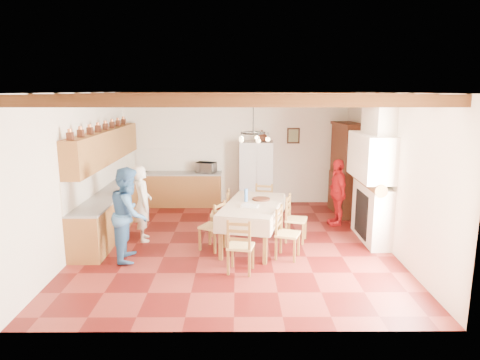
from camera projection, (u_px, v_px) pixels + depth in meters
name	position (u px, v px, depth m)	size (l,w,h in m)	color
floor	(235.00, 244.00, 8.68)	(6.00, 6.50, 0.02)	#4E0E0C
ceiling	(235.00, 92.00, 8.06)	(6.00, 6.50, 0.02)	white
wall_back	(236.00, 149.00, 11.56)	(6.00, 0.02, 3.00)	#F2E2CD
wall_front	(233.00, 220.00, 5.18)	(6.00, 0.02, 3.00)	#F2E2CD
wall_left	(81.00, 171.00, 8.35)	(0.02, 6.50, 3.00)	#F2E2CD
wall_right	(388.00, 171.00, 8.38)	(0.02, 6.50, 3.00)	#F2E2CD
ceiling_beams	(235.00, 97.00, 8.08)	(6.00, 6.30, 0.16)	#3C210C
lower_cabinets_left	(115.00, 209.00, 9.60)	(0.60, 4.30, 0.86)	brown
lower_cabinets_back	(178.00, 190.00, 11.47)	(2.30, 0.60, 0.86)	brown
countertop_left	(114.00, 189.00, 9.51)	(0.62, 4.30, 0.04)	slate
countertop_back	(178.00, 173.00, 11.37)	(2.34, 0.62, 0.04)	slate
backsplash_left	(100.00, 175.00, 9.44)	(0.03, 4.30, 0.60)	white
backsplash_back	(179.00, 160.00, 11.59)	(2.30, 0.03, 0.60)	white
upper_cabinets	(106.00, 146.00, 9.31)	(0.35, 4.20, 0.70)	brown
fireplace	(370.00, 174.00, 8.60)	(0.56, 1.60, 2.80)	beige
wall_picture	(293.00, 136.00, 11.46)	(0.34, 0.03, 0.42)	black
refrigerator	(256.00, 174.00, 11.39)	(0.86, 0.71, 1.73)	silver
hutch	(346.00, 169.00, 10.58)	(0.52, 1.25, 2.27)	#3A190D
dining_table	(253.00, 208.00, 8.41)	(1.45, 2.16, 0.86)	beige
chandelier	(253.00, 133.00, 8.11)	(0.47, 0.47, 0.03)	black
chair_left_near	(212.00, 225.00, 8.26)	(0.42, 0.40, 0.96)	brown
chair_left_far	(220.00, 213.00, 9.13)	(0.42, 0.40, 0.96)	brown
chair_right_near	(288.00, 233.00, 7.83)	(0.42, 0.40, 0.96)	brown
chair_right_far	(296.00, 219.00, 8.71)	(0.42, 0.40, 0.96)	brown
chair_end_near	(241.00, 245.00, 7.22)	(0.42, 0.40, 0.96)	brown
chair_end_far	(263.00, 206.00, 9.65)	(0.42, 0.40, 0.96)	brown
person_man	(143.00, 203.00, 8.73)	(0.57, 0.37, 1.56)	white
person_woman_blue	(129.00, 214.00, 7.73)	(0.83, 0.65, 1.71)	teal
person_woman_red	(337.00, 192.00, 9.75)	(0.90, 0.37, 1.53)	red
microwave	(206.00, 167.00, 11.35)	(0.49, 0.33, 0.27)	silver
fridge_vase	(262.00, 136.00, 11.19)	(0.29, 0.29, 0.30)	#3A190D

